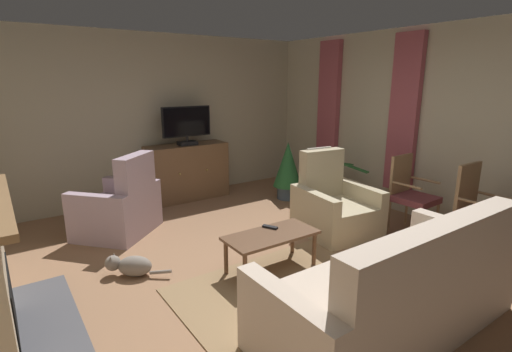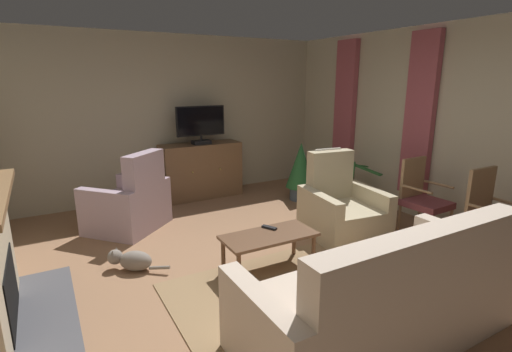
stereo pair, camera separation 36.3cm
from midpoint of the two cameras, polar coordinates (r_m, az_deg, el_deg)
The scene contains 18 objects.
ground_plane at distance 4.05m, azimuth 5.96°, elevation -15.08°, with size 6.04×7.14×0.04m, color #936B4C.
wall_back at distance 6.54m, azimuth -10.94°, elevation 8.57°, with size 6.04×0.10×2.67m, color #B2A88E.
wall_right_with_window at distance 5.66m, azimuth 30.02°, elevation 6.06°, with size 0.10×7.14×2.67m, color #BBB095.
curtain_panel_near at distance 5.86m, azimuth 24.98°, elevation 8.18°, with size 0.10×0.44×2.25m, color #A34C56.
curtain_panel_far at distance 6.84m, azimuth 14.70°, elevation 9.73°, with size 0.10×0.44×2.25m, color #A34C56.
rug_central at distance 3.59m, azimuth 9.06°, elevation -18.86°, with size 2.01×1.99×0.01m, color #8E704C.
tv_cabinet at distance 6.49m, azimuth -6.63°, elevation 0.64°, with size 1.34×0.49×0.92m.
television at distance 6.30m, azimuth -6.65°, elevation 7.76°, with size 0.82×0.20×0.62m.
coffee_table at distance 3.99m, azimuth 4.61°, elevation -9.43°, with size 0.99×0.47×0.41m.
tv_remote at distance 4.11m, azimuth 4.55°, elevation -7.74°, with size 0.17×0.05×0.02m, color black.
sofa_floral at distance 3.24m, azimuth 21.92°, elevation -17.02°, with size 2.24×0.95×1.02m.
armchair_in_far_corner at distance 5.07m, azimuth 14.68°, elevation -5.05°, with size 0.98×1.01×1.07m.
armchair_angled_to_table at distance 5.30m, azimuth -16.53°, elevation -4.17°, with size 1.23×1.22×1.06m.
side_chair_far_end at distance 4.90m, azimuth 33.50°, elevation -5.05°, with size 0.48×0.47×1.04m.
side_chair_nearest_door at distance 5.31m, azimuth 25.43°, elevation -2.86°, with size 0.49×0.52×1.00m.
potted_plant_small_fern_corner at distance 6.29m, azimuth 15.73°, elevation -2.32°, with size 0.67×0.88×0.71m.
potted_plant_tall_palm_by_window at distance 6.33m, azimuth 8.34°, elevation 1.05°, with size 0.48×0.48×0.96m.
cat at distance 4.25m, azimuth -15.77°, elevation -12.07°, with size 0.56×0.48×0.23m.
Camera 2 is at (-1.93, -2.95, 1.96)m, focal length 26.71 mm.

